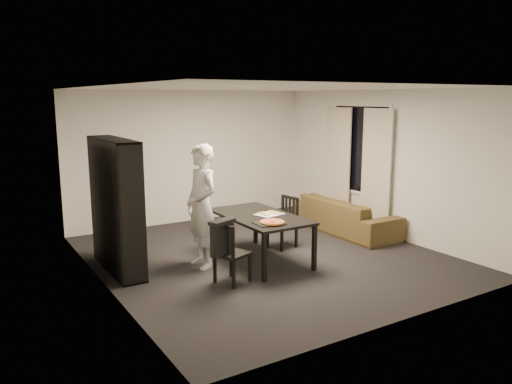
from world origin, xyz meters
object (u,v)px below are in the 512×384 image
chair_left (228,249)px  person (202,206)px  bookshelf (116,205)px  baking_tray (269,223)px  sofa (345,215)px  pepperoni_pizza (272,222)px  dining_table (259,219)px  chair_right (286,218)px

chair_left → person: bearing=-21.5°
bookshelf → baking_tray: 2.19m
sofa → baking_tray: bearing=114.1°
bookshelf → pepperoni_pizza: 2.23m
dining_table → sofa: (2.23, 0.56, -0.33)m
chair_left → person: person is taller
chair_left → baking_tray: size_ratio=2.10×
bookshelf → person: size_ratio=1.05×
bookshelf → dining_table: 2.11m
person → baking_tray: size_ratio=4.52×
chair_right → pepperoni_pizza: size_ratio=2.42×
bookshelf → person: bearing=-24.9°
pepperoni_pizza → sofa: bearing=25.0°
bookshelf → person: bookshelf is taller
sofa → bookshelf: bearing=87.8°
dining_table → sofa: bearing=14.0°
chair_left → baking_tray: 0.77m
person → sofa: bearing=93.3°
chair_left → pepperoni_pizza: chair_left is taller
chair_right → baking_tray: (-0.91, -0.90, 0.23)m
chair_right → sofa: (1.47, 0.17, -0.17)m
baking_tray → sofa: size_ratio=0.18×
chair_left → chair_right: bearing=-78.4°
bookshelf → dining_table: size_ratio=1.11×
dining_table → person: (-0.86, 0.21, 0.26)m
person → pepperoni_pizza: person is taller
chair_left → person: (0.02, 0.83, 0.43)m
person → sofa: (3.09, 0.35, -0.59)m
bookshelf → sofa: bookshelf is taller
chair_right → person: person is taller
bookshelf → dining_table: bookshelf is taller
person → pepperoni_pizza: bearing=41.3°
chair_left → baking_tray: chair_left is taller
sofa → chair_left: bearing=110.8°
baking_tray → pepperoni_pizza: pepperoni_pizza is taller
chair_right → pepperoni_pizza: chair_right is taller
chair_left → chair_right: 1.93m
bookshelf → chair_right: 2.78m
chair_left → sofa: chair_left is taller
baking_tray → pepperoni_pizza: (0.03, -0.03, 0.02)m
dining_table → baking_tray: bearing=-106.9°
dining_table → chair_right: size_ratio=2.01×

